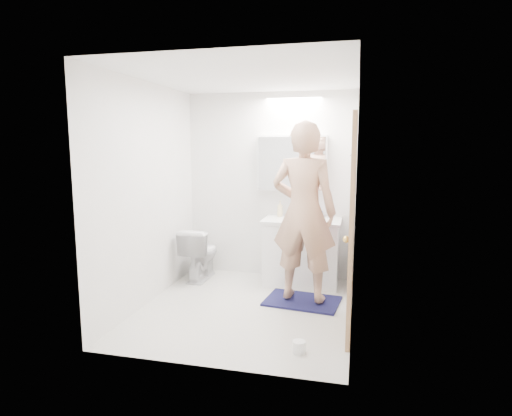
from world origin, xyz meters
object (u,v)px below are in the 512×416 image
(medicine_cabinet, at_px, (292,163))
(person, at_px, (304,212))
(soap_bottle_a, at_px, (280,209))
(toothbrush_cup, at_px, (319,214))
(vanity_cabinet, at_px, (302,253))
(soap_bottle_b, at_px, (293,210))
(toilet_paper_roll, at_px, (299,347))
(toilet, at_px, (200,253))

(medicine_cabinet, xyz_separation_m, person, (0.26, -0.86, -0.49))
(soap_bottle_a, relative_size, toothbrush_cup, 2.20)
(soap_bottle_a, bearing_deg, vanity_cabinet, -26.18)
(vanity_cabinet, xyz_separation_m, soap_bottle_b, (-0.15, 0.18, 0.51))
(vanity_cabinet, relative_size, toilet_paper_roll, 8.18)
(vanity_cabinet, bearing_deg, soap_bottle_b, 129.07)
(toilet, xyz_separation_m, toilet_paper_roll, (1.52, -1.70, -0.29))
(toothbrush_cup, bearing_deg, toilet_paper_roll, -89.30)
(toilet_paper_roll, bearing_deg, person, 95.95)
(toilet_paper_roll, bearing_deg, toilet, 131.93)
(vanity_cabinet, distance_m, medicine_cabinet, 1.14)
(person, bearing_deg, toothbrush_cup, -89.92)
(soap_bottle_a, distance_m, toilet_paper_roll, 2.21)
(medicine_cabinet, xyz_separation_m, toilet, (-1.14, -0.33, -1.16))
(vanity_cabinet, xyz_separation_m, toothbrush_cup, (0.20, 0.16, 0.47))
(medicine_cabinet, xyz_separation_m, soap_bottle_a, (-0.14, -0.06, -0.58))
(toilet, bearing_deg, vanity_cabinet, -173.99)
(person, height_order, soap_bottle_b, person)
(soap_bottle_a, height_order, toilet_paper_roll, soap_bottle_a)
(medicine_cabinet, bearing_deg, person, -72.98)
(soap_bottle_b, xyz_separation_m, toothbrush_cup, (0.34, -0.02, -0.04))
(vanity_cabinet, height_order, toothbrush_cup, toothbrush_cup)
(person, distance_m, soap_bottle_b, 0.87)
(person, bearing_deg, medicine_cabinet, -66.09)
(toilet, relative_size, soap_bottle_a, 3.36)
(toilet, height_order, toilet_paper_roll, toilet)
(soap_bottle_b, relative_size, toilet_paper_roll, 1.48)
(person, height_order, soap_bottle_a, person)
(toilet, height_order, person, person)
(medicine_cabinet, relative_size, soap_bottle_a, 4.36)
(soap_bottle_b, bearing_deg, person, -73.62)
(person, bearing_deg, toilet_paper_roll, 102.85)
(soap_bottle_b, bearing_deg, soap_bottle_a, -169.31)
(soap_bottle_b, height_order, toilet_paper_roll, soap_bottle_b)
(medicine_cabinet, relative_size, toothbrush_cup, 9.58)
(medicine_cabinet, relative_size, toilet, 1.30)
(toilet, bearing_deg, medicine_cabinet, -163.10)
(toilet, bearing_deg, soap_bottle_b, -164.73)
(person, distance_m, toothbrush_cup, 0.83)
(medicine_cabinet, distance_m, person, 1.02)
(toilet, distance_m, toilet_paper_roll, 2.30)
(medicine_cabinet, height_order, toothbrush_cup, medicine_cabinet)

